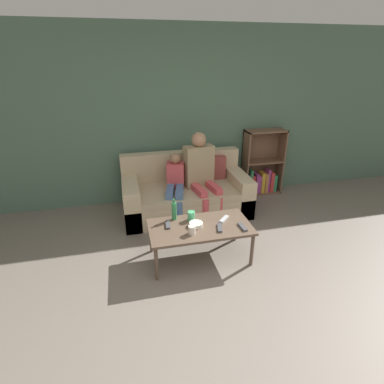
{
  "coord_description": "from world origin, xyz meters",
  "views": [
    {
      "loc": [
        -0.88,
        -1.61,
        2.17
      ],
      "look_at": [
        -0.09,
        1.75,
        0.59
      ],
      "focal_mm": 28.0,
      "sensor_mm": 36.0,
      "label": 1
    }
  ],
  "objects_px": {
    "couch": "(186,194)",
    "cup_near": "(191,216)",
    "person_adult": "(201,169)",
    "bottle": "(174,211)",
    "tv_remote_1": "(220,228)",
    "tv_remote_2": "(168,225)",
    "coffee_table": "(200,229)",
    "snack_bowl": "(196,224)",
    "tv_remote_3": "(243,227)",
    "bookshelf": "(261,170)",
    "person_child": "(175,184)",
    "tv_remote_0": "(224,219)",
    "cup_far": "(192,230)"
  },
  "relations": [
    {
      "from": "tv_remote_0",
      "to": "bottle",
      "type": "bearing_deg",
      "value": -151.28
    },
    {
      "from": "coffee_table",
      "to": "bottle",
      "type": "relative_size",
      "value": 4.41
    },
    {
      "from": "couch",
      "to": "tv_remote_3",
      "type": "xyz_separation_m",
      "value": [
        0.35,
        -1.34,
        0.17
      ]
    },
    {
      "from": "bookshelf",
      "to": "snack_bowl",
      "type": "distance_m",
      "value": 2.2
    },
    {
      "from": "bookshelf",
      "to": "couch",
      "type": "bearing_deg",
      "value": -164.26
    },
    {
      "from": "bookshelf",
      "to": "tv_remote_2",
      "type": "height_order",
      "value": "bookshelf"
    },
    {
      "from": "person_adult",
      "to": "cup_near",
      "type": "height_order",
      "value": "person_adult"
    },
    {
      "from": "coffee_table",
      "to": "cup_far",
      "type": "height_order",
      "value": "cup_far"
    },
    {
      "from": "tv_remote_1",
      "to": "tv_remote_2",
      "type": "bearing_deg",
      "value": 174.68
    },
    {
      "from": "snack_bowl",
      "to": "person_child",
      "type": "bearing_deg",
      "value": 92.25
    },
    {
      "from": "tv_remote_1",
      "to": "snack_bowl",
      "type": "distance_m",
      "value": 0.27
    },
    {
      "from": "tv_remote_2",
      "to": "bottle",
      "type": "relative_size",
      "value": 0.67
    },
    {
      "from": "tv_remote_3",
      "to": "bottle",
      "type": "distance_m",
      "value": 0.79
    },
    {
      "from": "cup_near",
      "to": "tv_remote_3",
      "type": "bearing_deg",
      "value": -30.28
    },
    {
      "from": "bookshelf",
      "to": "coffee_table",
      "type": "distance_m",
      "value": 2.17
    },
    {
      "from": "coffee_table",
      "to": "cup_far",
      "type": "bearing_deg",
      "value": -132.58
    },
    {
      "from": "couch",
      "to": "coffee_table",
      "type": "xyz_separation_m",
      "value": [
        -0.1,
        -1.2,
        0.12
      ]
    },
    {
      "from": "person_adult",
      "to": "cup_near",
      "type": "xyz_separation_m",
      "value": [
        -0.36,
        -0.97,
        -0.2
      ]
    },
    {
      "from": "tv_remote_2",
      "to": "coffee_table",
      "type": "bearing_deg",
      "value": -9.27
    },
    {
      "from": "tv_remote_0",
      "to": "couch",
      "type": "bearing_deg",
      "value": 144.43
    },
    {
      "from": "person_child",
      "to": "bottle",
      "type": "height_order",
      "value": "person_child"
    },
    {
      "from": "coffee_table",
      "to": "cup_near",
      "type": "bearing_deg",
      "value": 113.1
    },
    {
      "from": "bookshelf",
      "to": "person_child",
      "type": "xyz_separation_m",
      "value": [
        -1.57,
        -0.53,
        0.12
      ]
    },
    {
      "from": "bookshelf",
      "to": "person_adult",
      "type": "distance_m",
      "value": 1.31
    },
    {
      "from": "tv_remote_2",
      "to": "bottle",
      "type": "height_order",
      "value": "bottle"
    },
    {
      "from": "tv_remote_2",
      "to": "tv_remote_3",
      "type": "height_order",
      "value": "same"
    },
    {
      "from": "couch",
      "to": "cup_far",
      "type": "xyz_separation_m",
      "value": [
        -0.22,
        -1.33,
        0.2
      ]
    },
    {
      "from": "couch",
      "to": "person_adult",
      "type": "bearing_deg",
      "value": -20.58
    },
    {
      "from": "couch",
      "to": "bottle",
      "type": "xyz_separation_m",
      "value": [
        -0.35,
        -0.98,
        0.27
      ]
    },
    {
      "from": "person_adult",
      "to": "bottle",
      "type": "height_order",
      "value": "person_adult"
    },
    {
      "from": "person_child",
      "to": "cup_near",
      "type": "xyz_separation_m",
      "value": [
        0.02,
        -0.9,
        -0.03
      ]
    },
    {
      "from": "bookshelf",
      "to": "cup_far",
      "type": "relative_size",
      "value": 11.36
    },
    {
      "from": "couch",
      "to": "tv_remote_1",
      "type": "distance_m",
      "value": 1.32
    },
    {
      "from": "couch",
      "to": "cup_near",
      "type": "xyz_separation_m",
      "value": [
        -0.16,
        -1.04,
        0.21
      ]
    },
    {
      "from": "couch",
      "to": "tv_remote_2",
      "type": "distance_m",
      "value": 1.2
    },
    {
      "from": "person_child",
      "to": "tv_remote_0",
      "type": "bearing_deg",
      "value": -55.28
    },
    {
      "from": "bookshelf",
      "to": "cup_near",
      "type": "bearing_deg",
      "value": -137.22
    },
    {
      "from": "coffee_table",
      "to": "person_child",
      "type": "bearing_deg",
      "value": 94.66
    },
    {
      "from": "tv_remote_0",
      "to": "tv_remote_1",
      "type": "bearing_deg",
      "value": -78.6
    },
    {
      "from": "person_adult",
      "to": "tv_remote_1",
      "type": "bearing_deg",
      "value": -104.71
    },
    {
      "from": "cup_near",
      "to": "tv_remote_0",
      "type": "xyz_separation_m",
      "value": [
        0.37,
        -0.09,
        -0.04
      ]
    },
    {
      "from": "tv_remote_0",
      "to": "tv_remote_1",
      "type": "distance_m",
      "value": 0.2
    },
    {
      "from": "bottle",
      "to": "person_child",
      "type": "bearing_deg",
      "value": 78.85
    },
    {
      "from": "coffee_table",
      "to": "tv_remote_3",
      "type": "xyz_separation_m",
      "value": [
        0.45,
        -0.15,
        0.05
      ]
    },
    {
      "from": "tv_remote_2",
      "to": "snack_bowl",
      "type": "bearing_deg",
      "value": -10.33
    },
    {
      "from": "couch",
      "to": "tv_remote_1",
      "type": "relative_size",
      "value": 10.31
    },
    {
      "from": "tv_remote_1",
      "to": "cup_near",
      "type": "bearing_deg",
      "value": 150.32
    },
    {
      "from": "tv_remote_1",
      "to": "tv_remote_3",
      "type": "height_order",
      "value": "same"
    },
    {
      "from": "coffee_table",
      "to": "snack_bowl",
      "type": "relative_size",
      "value": 7.34
    },
    {
      "from": "cup_far",
      "to": "tv_remote_1",
      "type": "relative_size",
      "value": 0.54
    }
  ]
}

